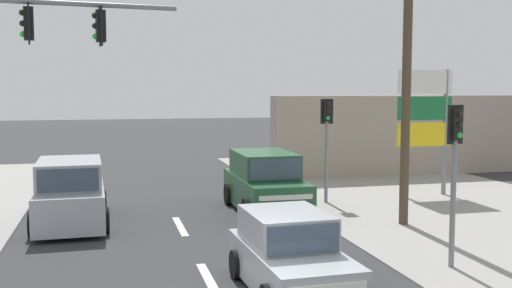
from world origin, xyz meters
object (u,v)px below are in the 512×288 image
object	(u,v)px
shopping_plaza_sign	(425,114)
suv_receding_far	(70,194)
pedestal_signal_right_kerb	(455,158)
suv_oncoming_mid	(265,184)
utility_pole_midground_right	(407,53)
hatchback_kerbside_parked	(290,256)
pedestal_signal_far_median	(327,133)

from	to	relation	value
shopping_plaza_sign	suv_receding_far	size ratio (longest dim) A/B	1.00
pedestal_signal_right_kerb	suv_oncoming_mid	xyz separation A→B (m)	(-2.40, 6.85, -1.53)
utility_pole_midground_right	suv_oncoming_mid	world-z (taller)	utility_pole_midground_right
pedestal_signal_right_kerb	shopping_plaza_sign	world-z (taller)	shopping_plaza_sign
shopping_plaza_sign	suv_receding_far	world-z (taller)	shopping_plaza_sign
hatchback_kerbside_parked	suv_receding_far	world-z (taller)	suv_receding_far
utility_pole_midground_right	hatchback_kerbside_parked	world-z (taller)	utility_pole_midground_right
utility_pole_midground_right	pedestal_signal_right_kerb	world-z (taller)	utility_pole_midground_right
shopping_plaza_sign	hatchback_kerbside_parked	bearing A→B (deg)	-131.76
pedestal_signal_far_median	shopping_plaza_sign	size ratio (longest dim) A/B	0.77
suv_oncoming_mid	suv_receding_far	bearing A→B (deg)	-175.40
pedestal_signal_far_median	shopping_plaza_sign	bearing A→B (deg)	6.09
pedestal_signal_far_median	hatchback_kerbside_parked	bearing A→B (deg)	-115.06
pedestal_signal_far_median	suv_oncoming_mid	world-z (taller)	pedestal_signal_far_median
utility_pole_midground_right	shopping_plaza_sign	bearing A→B (deg)	54.33
utility_pole_midground_right	pedestal_signal_far_median	xyz separation A→B (m)	(-0.99, 3.66, -2.48)
shopping_plaza_sign	suv_oncoming_mid	bearing A→B (deg)	-168.44
utility_pole_midground_right	hatchback_kerbside_parked	bearing A→B (deg)	-136.28
suv_receding_far	suv_oncoming_mid	bearing A→B (deg)	4.60
shopping_plaza_sign	hatchback_kerbside_parked	size ratio (longest dim) A/B	1.25
pedestal_signal_right_kerb	shopping_plaza_sign	bearing A→B (deg)	64.31
pedestal_signal_far_median	suv_oncoming_mid	bearing A→B (deg)	-159.99
pedestal_signal_right_kerb	suv_receding_far	distance (m)	10.58
hatchback_kerbside_parked	pedestal_signal_right_kerb	bearing A→B (deg)	8.81
suv_oncoming_mid	pedestal_signal_far_median	bearing A→B (deg)	20.01
utility_pole_midground_right	shopping_plaza_sign	distance (m)	5.37
pedestal_signal_far_median	suv_oncoming_mid	distance (m)	2.98
suv_oncoming_mid	hatchback_kerbside_parked	bearing A→B (deg)	-101.33
pedestal_signal_right_kerb	suv_oncoming_mid	bearing A→B (deg)	109.30
pedestal_signal_far_median	suv_oncoming_mid	size ratio (longest dim) A/B	0.78
pedestal_signal_right_kerb	hatchback_kerbside_parked	distance (m)	4.29
pedestal_signal_right_kerb	suv_oncoming_mid	size ratio (longest dim) A/B	0.78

